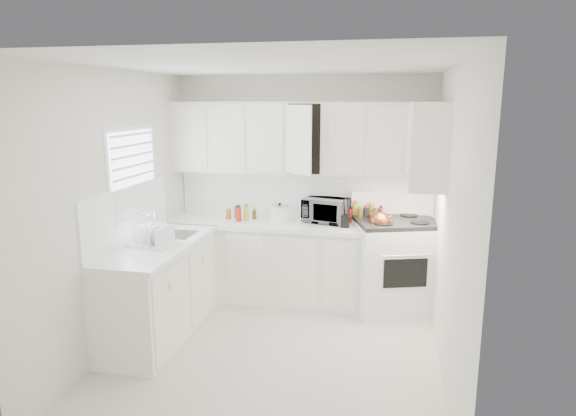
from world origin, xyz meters
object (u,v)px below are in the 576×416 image
(stove, at_px, (395,253))
(dish_rack, at_px, (153,234))
(tea_kettle, at_px, (379,220))
(microwave, at_px, (326,208))
(rice_cooker, at_px, (280,212))
(utensil_crock, at_px, (345,213))

(stove, relative_size, dish_rack, 3.16)
(tea_kettle, relative_size, dish_rack, 0.67)
(microwave, relative_size, rice_cooker, 2.21)
(microwave, distance_m, utensil_crock, 0.31)
(stove, bearing_deg, rice_cooker, 161.56)
(tea_kettle, bearing_deg, rice_cooker, 150.55)
(utensil_crock, distance_m, dish_rack, 2.05)
(rice_cooker, bearing_deg, utensil_crock, 12.27)
(tea_kettle, xyz_separation_m, rice_cooker, (-1.13, 0.18, -0.01))
(tea_kettle, relative_size, utensil_crock, 0.85)
(stove, relative_size, utensil_crock, 4.02)
(tea_kettle, bearing_deg, dish_rack, -174.84)
(microwave, height_order, dish_rack, microwave)
(stove, bearing_deg, microwave, 153.70)
(microwave, bearing_deg, dish_rack, -124.63)
(tea_kettle, height_order, rice_cooker, tea_kettle)
(stove, height_order, microwave, stove)
(microwave, distance_m, dish_rack, 1.97)
(tea_kettle, distance_m, utensil_crock, 0.38)
(tea_kettle, height_order, utensil_crock, utensil_crock)
(microwave, height_order, utensil_crock, microwave)
(microwave, bearing_deg, stove, 5.92)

